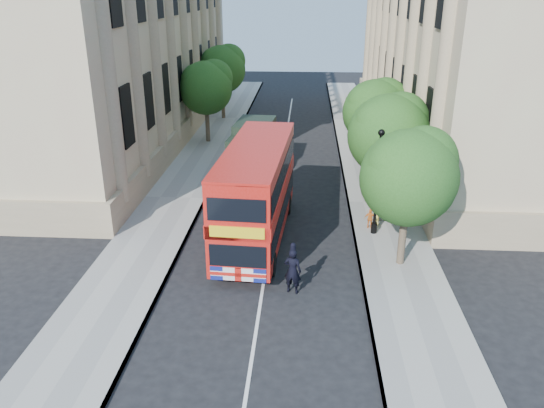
% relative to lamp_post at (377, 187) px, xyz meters
% --- Properties ---
extents(ground, '(120.00, 120.00, 0.00)m').
position_rel_lamp_post_xyz_m(ground, '(-5.00, -6.00, -2.51)').
color(ground, black).
rests_on(ground, ground).
extents(pavement_right, '(3.50, 80.00, 0.12)m').
position_rel_lamp_post_xyz_m(pavement_right, '(0.75, 4.00, -2.45)').
color(pavement_right, gray).
rests_on(pavement_right, ground).
extents(pavement_left, '(3.50, 80.00, 0.12)m').
position_rel_lamp_post_xyz_m(pavement_left, '(-10.75, 4.00, -2.45)').
color(pavement_left, gray).
rests_on(pavement_left, ground).
extents(building_right, '(12.00, 38.00, 18.00)m').
position_rel_lamp_post_xyz_m(building_right, '(8.80, 18.00, 6.49)').
color(building_right, tan).
rests_on(building_right, ground).
extents(building_left, '(12.00, 38.00, 18.00)m').
position_rel_lamp_post_xyz_m(building_left, '(-18.80, 18.00, 6.49)').
color(building_left, tan).
rests_on(building_left, ground).
extents(tree_right_near, '(4.00, 4.00, 6.08)m').
position_rel_lamp_post_xyz_m(tree_right_near, '(0.84, -2.97, 1.74)').
color(tree_right_near, '#473828').
rests_on(tree_right_near, ground).
extents(tree_right_mid, '(4.20, 4.20, 6.37)m').
position_rel_lamp_post_xyz_m(tree_right_mid, '(0.84, 3.03, 1.93)').
color(tree_right_mid, '#473828').
rests_on(tree_right_mid, ground).
extents(tree_right_far, '(4.00, 4.00, 6.15)m').
position_rel_lamp_post_xyz_m(tree_right_far, '(0.84, 9.03, 1.80)').
color(tree_right_far, '#473828').
rests_on(tree_right_far, ground).
extents(tree_left_far, '(4.00, 4.00, 6.30)m').
position_rel_lamp_post_xyz_m(tree_left_far, '(-10.96, 16.03, 1.93)').
color(tree_left_far, '#473828').
rests_on(tree_left_far, ground).
extents(tree_left_back, '(4.20, 4.20, 6.65)m').
position_rel_lamp_post_xyz_m(tree_left_back, '(-10.96, 24.03, 2.20)').
color(tree_left_back, '#473828').
rests_on(tree_left_back, ground).
extents(lamp_post, '(0.32, 0.32, 5.16)m').
position_rel_lamp_post_xyz_m(lamp_post, '(0.00, 0.00, 0.00)').
color(lamp_post, black).
rests_on(lamp_post, pavement_right).
extents(double_decker_bus, '(3.16, 9.83, 4.48)m').
position_rel_lamp_post_xyz_m(double_decker_bus, '(-5.64, -0.77, -0.04)').
color(double_decker_bus, '#B7140C').
rests_on(double_decker_bus, ground).
extents(box_van, '(2.76, 5.78, 3.20)m').
position_rel_lamp_post_xyz_m(box_van, '(-6.81, 9.10, -0.94)').
color(box_van, black).
rests_on(box_van, ground).
extents(police_constable, '(0.79, 0.63, 1.91)m').
position_rel_lamp_post_xyz_m(police_constable, '(-3.80, -5.51, -1.55)').
color(police_constable, black).
rests_on(police_constable, ground).
extents(woman_pedestrian, '(0.89, 0.79, 1.53)m').
position_rel_lamp_post_xyz_m(woman_pedestrian, '(0.29, 1.51, -1.62)').
color(woman_pedestrian, beige).
rests_on(woman_pedestrian, pavement_right).
extents(child_a, '(0.62, 0.34, 1.00)m').
position_rel_lamp_post_xyz_m(child_a, '(-0.14, 0.55, -1.89)').
color(child_a, orange).
rests_on(child_a, pavement_right).
extents(child_b, '(0.83, 0.61, 1.15)m').
position_rel_lamp_post_xyz_m(child_b, '(0.21, 0.88, -1.81)').
color(child_b, '#E9D84F').
rests_on(child_b, pavement_right).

